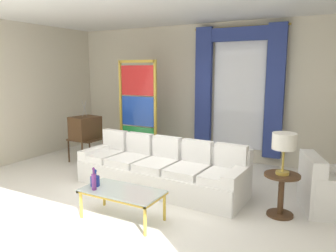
# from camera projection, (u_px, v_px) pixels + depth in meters

# --- Properties ---
(ground_plane) EXTENTS (16.00, 16.00, 0.00)m
(ground_plane) POSITION_uv_depth(u_px,v_px,m) (141.00, 203.00, 4.91)
(ground_plane) COLOR white
(wall_rear) EXTENTS (8.00, 0.12, 3.00)m
(wall_rear) POSITION_uv_depth(u_px,v_px,m) (214.00, 92.00, 7.30)
(wall_rear) COLOR beige
(wall_rear) RESTS_ON ground
(wall_left) EXTENTS (0.12, 7.00, 3.00)m
(wall_left) POSITION_uv_depth(u_px,v_px,m) (11.00, 93.00, 6.89)
(wall_left) COLOR beige
(wall_left) RESTS_ON ground
(ceiling_slab) EXTENTS (8.00, 7.60, 0.04)m
(ceiling_slab) POSITION_uv_depth(u_px,v_px,m) (166.00, 3.00, 5.09)
(ceiling_slab) COLOR white
(curtained_window) EXTENTS (2.00, 0.17, 2.70)m
(curtained_window) POSITION_uv_depth(u_px,v_px,m) (238.00, 82.00, 6.85)
(curtained_window) COLOR white
(curtained_window) RESTS_ON ground
(couch_white_long) EXTENTS (2.95, 1.05, 0.86)m
(couch_white_long) POSITION_uv_depth(u_px,v_px,m) (162.00, 170.00, 5.53)
(couch_white_long) COLOR white
(couch_white_long) RESTS_ON ground
(coffee_table) EXTENTS (1.11, 0.56, 0.41)m
(coffee_table) POSITION_uv_depth(u_px,v_px,m) (122.00, 193.00, 4.33)
(coffee_table) COLOR silver
(coffee_table) RESTS_ON ground
(bottle_blue_decanter) EXTENTS (0.13, 0.13, 0.24)m
(bottle_blue_decanter) POSITION_uv_depth(u_px,v_px,m) (95.00, 180.00, 4.47)
(bottle_blue_decanter) COLOR navy
(bottle_blue_decanter) RESTS_ON coffee_table
(bottle_crystal_tall) EXTENTS (0.06, 0.06, 0.31)m
(bottle_crystal_tall) POSITION_uv_depth(u_px,v_px,m) (94.00, 181.00, 4.32)
(bottle_crystal_tall) COLOR #753384
(bottle_crystal_tall) RESTS_ON coffee_table
(vintage_tv) EXTENTS (0.62, 0.67, 1.35)m
(vintage_tv) POSITION_uv_depth(u_px,v_px,m) (85.00, 129.00, 7.05)
(vintage_tv) COLOR #472D19
(vintage_tv) RESTS_ON ground
(armchair_white) EXTENTS (1.03, 1.02, 0.80)m
(armchair_white) POSITION_uv_depth(u_px,v_px,m) (329.00, 191.00, 4.61)
(armchair_white) COLOR white
(armchair_white) RESTS_ON ground
(stained_glass_divider) EXTENTS (0.95, 0.05, 2.20)m
(stained_glass_divider) POSITION_uv_depth(u_px,v_px,m) (138.00, 113.00, 7.10)
(stained_glass_divider) COLOR gold
(stained_glass_divider) RESTS_ON ground
(peacock_figurine) EXTENTS (0.44, 0.60, 0.50)m
(peacock_figurine) POSITION_uv_depth(u_px,v_px,m) (148.00, 156.00, 6.77)
(peacock_figurine) COLOR beige
(peacock_figurine) RESTS_ON ground
(round_side_table) EXTENTS (0.48, 0.48, 0.59)m
(round_side_table) POSITION_uv_depth(u_px,v_px,m) (281.00, 191.00, 4.44)
(round_side_table) COLOR #472D19
(round_side_table) RESTS_ON ground
(table_lamp_brass) EXTENTS (0.32, 0.32, 0.57)m
(table_lamp_brass) POSITION_uv_depth(u_px,v_px,m) (284.00, 143.00, 4.33)
(table_lamp_brass) COLOR #B29338
(table_lamp_brass) RESTS_ON round_side_table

